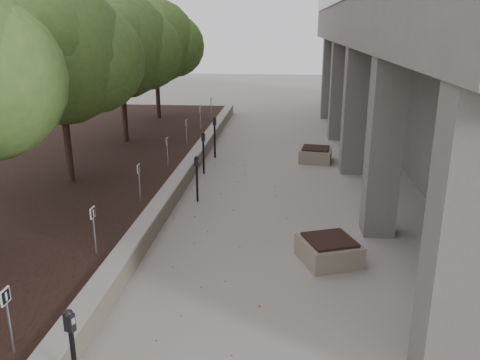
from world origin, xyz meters
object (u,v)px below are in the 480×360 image
at_px(crabapple_tree_5, 156,59).
at_px(planter_front, 329,250).
at_px(parking_meter_5, 215,137).
at_px(parking_meter_3, 197,179).
at_px(crabapple_tree_3, 61,84).
at_px(crabapple_tree_4, 121,68).
at_px(planter_back, 315,154).
at_px(parking_meter_2, 74,360).
at_px(parking_meter_4, 203,153).

distance_m(crabapple_tree_5, planter_front, 15.55).
bearing_deg(crabapple_tree_5, parking_meter_5, -58.10).
relative_size(parking_meter_5, planter_front, 1.41).
bearing_deg(parking_meter_3, parking_meter_5, 112.39).
xyz_separation_m(crabapple_tree_3, crabapple_tree_4, (0.00, 5.00, 0.00)).
relative_size(crabapple_tree_5, parking_meter_5, 3.57).
xyz_separation_m(parking_meter_3, planter_front, (3.29, -3.29, -0.39)).
distance_m(crabapple_tree_5, planter_back, 9.61).
relative_size(parking_meter_2, parking_meter_4, 1.01).
bearing_deg(crabapple_tree_4, crabapple_tree_3, -90.00).
bearing_deg(crabapple_tree_5, parking_meter_2, -78.93).
bearing_deg(crabapple_tree_3, parking_meter_5, 51.39).
bearing_deg(parking_meter_2, planter_back, 92.73).
bearing_deg(planter_back, parking_meter_4, -152.97).
bearing_deg(crabapple_tree_4, crabapple_tree_5, 90.00).
distance_m(crabapple_tree_5, parking_meter_2, 18.45).
distance_m(crabapple_tree_4, planter_back, 7.71).
xyz_separation_m(parking_meter_2, planter_back, (3.60, 12.16, -0.45)).
bearing_deg(crabapple_tree_5, planter_front, -62.86).
relative_size(crabapple_tree_3, parking_meter_4, 3.93).
bearing_deg(parking_meter_4, parking_meter_5, 67.70).
height_order(parking_meter_2, parking_meter_3, parking_meter_2).
height_order(parking_meter_5, planter_front, parking_meter_5).
bearing_deg(planter_back, crabapple_tree_3, -149.42).
bearing_deg(planter_front, crabapple_tree_5, 117.14).
relative_size(parking_meter_3, planter_front, 1.20).
distance_m(parking_meter_2, parking_meter_3, 7.65).
height_order(crabapple_tree_4, planter_back, crabapple_tree_4).
bearing_deg(parking_meter_3, planter_back, 72.90).
bearing_deg(crabapple_tree_3, parking_meter_3, -4.82).
distance_m(crabapple_tree_4, parking_meter_3, 6.92).
xyz_separation_m(parking_meter_4, parking_meter_5, (0.07, 2.06, 0.07)).
height_order(parking_meter_3, parking_meter_4, parking_meter_4).
relative_size(parking_meter_4, planter_back, 1.27).
bearing_deg(parking_meter_4, planter_front, -79.28).
height_order(parking_meter_5, planter_back, parking_meter_5).
bearing_deg(parking_meter_2, crabapple_tree_3, 133.07).
distance_m(crabapple_tree_5, parking_meter_3, 11.22).
height_order(crabapple_tree_3, parking_meter_5, crabapple_tree_3).
bearing_deg(planter_front, crabapple_tree_4, 129.03).
relative_size(crabapple_tree_3, parking_meter_3, 4.21).
relative_size(parking_meter_2, parking_meter_3, 1.09).
xyz_separation_m(parking_meter_2, parking_meter_3, (0.17, 7.64, -0.06)).
bearing_deg(crabapple_tree_4, parking_meter_5, -10.05).
bearing_deg(parking_meter_4, parking_meter_3, -104.64).
distance_m(crabapple_tree_3, planter_back, 8.75).
distance_m(parking_meter_4, planter_back, 4.17).
height_order(parking_meter_2, parking_meter_4, parking_meter_2).
bearing_deg(parking_meter_3, crabapple_tree_5, 129.81).
relative_size(crabapple_tree_3, crabapple_tree_4, 1.00).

